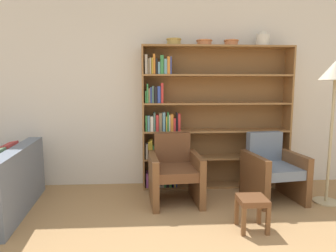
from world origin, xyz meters
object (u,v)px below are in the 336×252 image
object	(u,v)px
bowl_terracotta	(231,42)
armchair_leather	(175,171)
bookshelf	(202,120)
footstool	(252,204)
armchair_cushioned	(272,170)
bowl_copper	(204,42)
vase_tall	(263,40)
bowl_brass	(174,41)
floor_lamp	(335,80)

from	to	relation	value
bowl_terracotta	armchair_leather	xyz separation A→B (m)	(-0.84, -0.55, -1.70)
bookshelf	footstool	bearing A→B (deg)	-78.19
bowl_terracotta	armchair_cushioned	bearing A→B (deg)	-50.65
bowl_copper	armchair_cushioned	world-z (taller)	bowl_copper
bowl_terracotta	bookshelf	bearing A→B (deg)	177.17
bookshelf	vase_tall	world-z (taller)	vase_tall
bowl_copper	footstool	distance (m)	2.30
bowl_copper	armchair_cushioned	xyz separation A→B (m)	(0.83, -0.55, -1.70)
bowl_brass	floor_lamp	size ratio (longest dim) A/B	0.12
bowl_copper	vase_tall	distance (m)	0.84
bowl_brass	footstool	size ratio (longest dim) A/B	0.61
bowl_brass	armchair_cushioned	world-z (taller)	bowl_brass
vase_tall	floor_lamp	size ratio (longest dim) A/B	0.11
vase_tall	armchair_cushioned	xyz separation A→B (m)	(-0.00, -0.55, -1.74)
bowl_brass	vase_tall	distance (m)	1.26
bowl_brass	armchair_leather	world-z (taller)	bowl_brass
vase_tall	floor_lamp	xyz separation A→B (m)	(0.65, -0.72, -0.58)
bookshelf	bowl_terracotta	size ratio (longest dim) A/B	10.17
bookshelf	vase_tall	size ratio (longest dim) A/B	10.82
bowl_brass	bowl_terracotta	size ratio (longest dim) A/B	1.02
bookshelf	bowl_terracotta	bearing A→B (deg)	-2.83
bowl_brass	armchair_leather	distance (m)	1.80
bowl_copper	bookshelf	bearing A→B (deg)	117.98
bookshelf	bowl_brass	world-z (taller)	bowl_brass
armchair_cushioned	bowl_copper	bearing A→B (deg)	-41.55
bowl_copper	floor_lamp	bearing A→B (deg)	-25.88
armchair_leather	armchair_cushioned	bearing A→B (deg)	175.57
bowl_terracotta	armchair_cushioned	xyz separation A→B (m)	(0.45, -0.55, -1.70)
vase_tall	armchair_cushioned	world-z (taller)	vase_tall
bookshelf	armchair_leather	size ratio (longest dim) A/B	2.49
bowl_brass	bowl_copper	bearing A→B (deg)	-0.00
bowl_brass	vase_tall	xyz separation A→B (m)	(1.26, 0.00, 0.03)
bookshelf	armchair_cushioned	distance (m)	1.18
floor_lamp	footstool	bearing A→B (deg)	-151.34
bowl_brass	bowl_terracotta	distance (m)	0.81
vase_tall	armchair_cushioned	distance (m)	1.83
armchair_cushioned	armchair_leather	bearing A→B (deg)	-8.24
armchair_leather	armchair_cushioned	world-z (taller)	same
bowl_brass	armchair_cushioned	bearing A→B (deg)	-23.46
bowl_copper	bowl_terracotta	distance (m)	0.38
armchair_cushioned	floor_lamp	xyz separation A→B (m)	(0.66, -0.18, 1.17)
bowl_terracotta	floor_lamp	distance (m)	1.43
armchair_leather	bowl_copper	bearing A→B (deg)	-134.20
bowl_copper	bowl_brass	bearing A→B (deg)	180.00
vase_tall	footstool	distance (m)	2.38
bowl_brass	bowl_terracotta	xyz separation A→B (m)	(0.81, 0.00, -0.01)
armchair_cushioned	floor_lamp	size ratio (longest dim) A/B	0.48
bookshelf	bowl_copper	xyz separation A→B (m)	(0.01, -0.02, 1.09)
bowl_terracotta	vase_tall	xyz separation A→B (m)	(0.45, -0.00, 0.04)
armchair_leather	floor_lamp	bearing A→B (deg)	170.44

